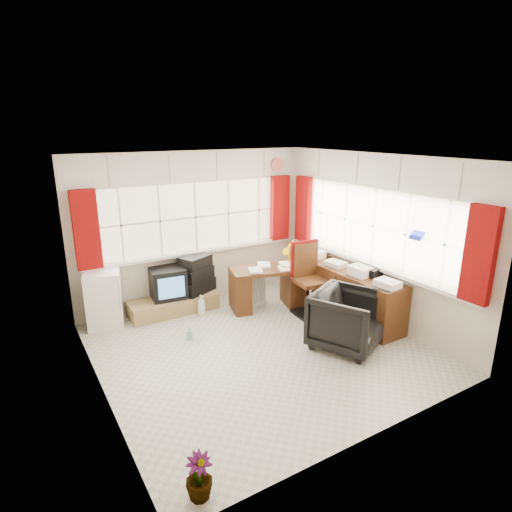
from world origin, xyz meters
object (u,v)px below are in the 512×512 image
at_px(desk_lamp, 289,248).
at_px(crt_tv, 168,283).
at_px(tv_bench, 174,305).
at_px(task_chair, 307,276).
at_px(mini_fridge, 104,299).
at_px(desk, 267,285).
at_px(office_chair, 347,320).
at_px(credenza, 347,292).
at_px(radiator, 255,293).

height_order(desk_lamp, crt_tv, desk_lamp).
height_order(tv_bench, crt_tv, crt_tv).
distance_m(task_chair, mini_fridge, 3.09).
distance_m(desk, task_chair, 0.70).
bearing_deg(desk_lamp, office_chair, -95.72).
height_order(desk, credenza, credenza).
xyz_separation_m(task_chair, crt_tv, (-1.88, 1.15, -0.12)).
xyz_separation_m(tv_bench, mini_fridge, (-1.03, 0.08, 0.30)).
height_order(desk, tv_bench, desk).
bearing_deg(crt_tv, tv_bench, -48.11).
relative_size(office_chair, tv_bench, 0.62).
xyz_separation_m(office_chair, credenza, (0.69, 0.75, -0.00)).
bearing_deg(desk_lamp, tv_bench, 158.37).
xyz_separation_m(desk_lamp, radiator, (-0.52, 0.20, -0.73)).
distance_m(desk, radiator, 0.23).
relative_size(radiator, tv_bench, 0.42).
xyz_separation_m(task_chair, mini_fridge, (-2.86, 1.17, -0.19)).
bearing_deg(crt_tv, radiator, -23.12).
xyz_separation_m(office_chair, radiator, (-0.36, 1.78, -0.15)).
height_order(task_chair, tv_bench, task_chair).
height_order(office_chair, mini_fridge, mini_fridge).
bearing_deg(tv_bench, desk, -23.29).
bearing_deg(office_chair, radiator, 75.36).
relative_size(desk_lamp, mini_fridge, 0.51).
distance_m(desk_lamp, office_chair, 1.69).
distance_m(office_chair, tv_bench, 2.78).
xyz_separation_m(radiator, tv_bench, (-1.23, 0.49, -0.12)).
height_order(task_chair, crt_tv, task_chair).
distance_m(crt_tv, mini_fridge, 0.98).
xyz_separation_m(desk, task_chair, (0.43, -0.49, 0.24)).
distance_m(task_chair, radiator, 0.92).
bearing_deg(radiator, office_chair, -78.62).
height_order(tv_bench, mini_fridge, mini_fridge).
distance_m(desk, desk_lamp, 0.70).
xyz_separation_m(crt_tv, mini_fridge, (-0.98, 0.02, -0.07)).
bearing_deg(mini_fridge, office_chair, -41.86).
bearing_deg(desk_lamp, credenza, -57.28).
relative_size(task_chair, radiator, 1.95).
bearing_deg(office_chair, crt_tv, 99.17).
distance_m(desk, mini_fridge, 2.51).
distance_m(task_chair, tv_bench, 2.18).
bearing_deg(tv_bench, task_chair, -30.89).
bearing_deg(credenza, radiator, 135.48).
bearing_deg(desk_lamp, mini_fridge, 164.47).
bearing_deg(task_chair, radiator, 134.58).
bearing_deg(credenza, task_chair, 136.69).
relative_size(credenza, mini_fridge, 2.37).
relative_size(office_chair, crt_tv, 1.49).
distance_m(credenza, crt_tv, 2.82).
height_order(radiator, tv_bench, radiator).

